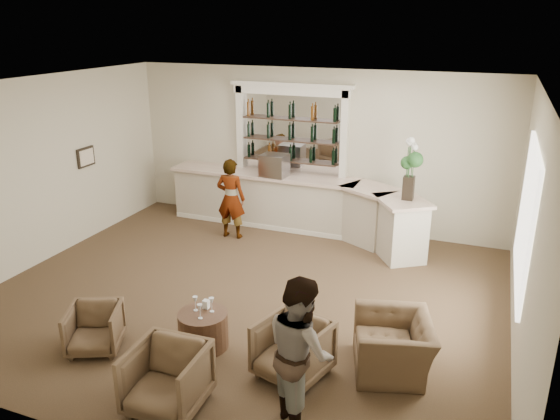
% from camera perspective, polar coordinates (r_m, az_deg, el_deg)
% --- Properties ---
extents(ground, '(8.00, 8.00, 0.00)m').
position_cam_1_polar(ground, '(8.94, -3.69, -8.80)').
color(ground, brown).
rests_on(ground, ground).
extents(room_shell, '(8.04, 7.02, 3.32)m').
position_cam_1_polar(room_shell, '(8.67, -1.04, 6.88)').
color(room_shell, beige).
rests_on(room_shell, ground).
extents(bar_counter, '(5.72, 1.80, 1.14)m').
position_cam_1_polar(bar_counter, '(11.32, 1.94, 0.58)').
color(bar_counter, beige).
rests_on(bar_counter, ground).
extents(back_bar_alcove, '(2.64, 0.25, 3.00)m').
position_cam_1_polar(back_bar_alcove, '(11.43, 1.12, 8.34)').
color(back_bar_alcove, white).
rests_on(back_bar_alcove, ground).
extents(cocktail_table, '(0.67, 0.67, 0.50)m').
position_cam_1_polar(cocktail_table, '(7.60, -8.01, -12.27)').
color(cocktail_table, '#4E3422').
rests_on(cocktail_table, ground).
extents(sommelier, '(0.61, 0.42, 1.63)m').
position_cam_1_polar(sommelier, '(10.95, -5.15, 1.20)').
color(sommelier, gray).
rests_on(sommelier, ground).
extents(guest, '(1.05, 1.06, 1.73)m').
position_cam_1_polar(guest, '(6.00, 2.15, -14.51)').
color(guest, gray).
rests_on(guest, ground).
extents(armchair_left, '(0.89, 0.90, 0.63)m').
position_cam_1_polar(armchair_left, '(7.83, -18.82, -11.64)').
color(armchair_left, brown).
rests_on(armchair_left, ground).
extents(armchair_center, '(0.86, 0.88, 0.77)m').
position_cam_1_polar(armchair_center, '(6.55, -11.74, -16.87)').
color(armchair_center, brown).
rests_on(armchair_center, ground).
extents(armchair_right, '(0.99, 1.00, 0.74)m').
position_cam_1_polar(armchair_right, '(6.92, 1.34, -14.35)').
color(armchair_right, brown).
rests_on(armchair_right, ground).
extents(armchair_far, '(1.20, 1.29, 0.69)m').
position_cam_1_polar(armchair_far, '(7.18, 11.74, -13.65)').
color(armchair_far, brown).
rests_on(armchair_far, ground).
extents(espresso_machine, '(0.54, 0.46, 0.46)m').
position_cam_1_polar(espresso_machine, '(11.23, -0.59, 4.68)').
color(espresso_machine, '#ADADB2').
rests_on(espresso_machine, bar_counter).
extents(flower_vase, '(0.30, 0.30, 1.13)m').
position_cam_1_polar(flower_vase, '(9.91, 13.45, 4.60)').
color(flower_vase, black).
rests_on(flower_vase, bar_counter).
extents(wine_glass_bar_left, '(0.07, 0.07, 0.21)m').
position_cam_1_polar(wine_glass_bar_left, '(11.31, -0.79, 4.14)').
color(wine_glass_bar_left, white).
rests_on(wine_glass_bar_left, bar_counter).
extents(wine_glass_bar_right, '(0.07, 0.07, 0.21)m').
position_cam_1_polar(wine_glass_bar_right, '(11.33, 0.47, 4.16)').
color(wine_glass_bar_right, white).
rests_on(wine_glass_bar_right, bar_counter).
extents(wine_glass_tbl_a, '(0.07, 0.07, 0.21)m').
position_cam_1_polar(wine_glass_tbl_a, '(7.50, -8.83, -9.64)').
color(wine_glass_tbl_a, white).
rests_on(wine_glass_tbl_a, cocktail_table).
extents(wine_glass_tbl_b, '(0.07, 0.07, 0.21)m').
position_cam_1_polar(wine_glass_tbl_b, '(7.44, -7.15, -9.81)').
color(wine_glass_tbl_b, white).
rests_on(wine_glass_tbl_b, cocktail_table).
extents(wine_glass_tbl_c, '(0.07, 0.07, 0.21)m').
position_cam_1_polar(wine_glass_tbl_c, '(7.31, -8.37, -10.44)').
color(wine_glass_tbl_c, white).
rests_on(wine_glass_tbl_c, cocktail_table).
extents(napkin_holder, '(0.08, 0.08, 0.12)m').
position_cam_1_polar(napkin_holder, '(7.56, -7.73, -9.72)').
color(napkin_holder, silver).
rests_on(napkin_holder, cocktail_table).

